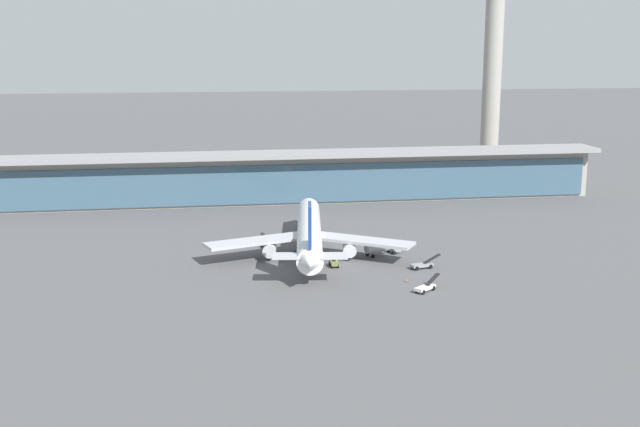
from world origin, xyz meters
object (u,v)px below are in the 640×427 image
(service_truck_by_tail_olive, at_px, (334,263))
(control_tower, at_px, (493,51))
(airliner_on_stand, at_px, (309,233))
(service_truck_on_taxiway_grey, at_px, (423,265))
(service_truck_under_wing_grey, at_px, (267,245))
(safety_cone_alpha, at_px, (406,280))
(service_truck_near_nose_grey, at_px, (381,248))
(service_truck_mid_apron_white, at_px, (426,287))

(service_truck_by_tail_olive, height_order, control_tower, control_tower)
(airliner_on_stand, height_order, service_truck_by_tail_olive, airliner_on_stand)
(airliner_on_stand, xyz_separation_m, service_truck_on_taxiway_grey, (22.01, -14.33, -4.21))
(airliner_on_stand, relative_size, service_truck_under_wing_grey, 8.63)
(service_truck_on_taxiway_grey, relative_size, control_tower, 0.09)
(safety_cone_alpha, bearing_deg, service_truck_on_taxiway_grey, 56.33)
(service_truck_by_tail_olive, bearing_deg, service_truck_under_wing_grey, 125.56)
(control_tower, bearing_deg, service_truck_on_taxiway_grey, -116.59)
(service_truck_near_nose_grey, bearing_deg, control_tower, 58.19)
(control_tower, distance_m, safety_cone_alpha, 142.69)
(service_truck_near_nose_grey, relative_size, service_truck_mid_apron_white, 1.44)
(service_truck_on_taxiway_grey, distance_m, control_tower, 132.70)
(service_truck_on_taxiway_grey, relative_size, safety_cone_alpha, 9.88)
(service_truck_on_taxiway_grey, xyz_separation_m, control_tower, (56.25, 112.37, 42.67))
(service_truck_on_taxiway_grey, bearing_deg, service_truck_by_tail_olive, 167.51)
(airliner_on_stand, bearing_deg, service_truck_near_nose_grey, -9.89)
(service_truck_near_nose_grey, height_order, service_truck_by_tail_olive, service_truck_near_nose_grey)
(service_truck_under_wing_grey, bearing_deg, control_tower, 46.10)
(airliner_on_stand, bearing_deg, service_truck_mid_apron_white, -58.13)
(service_truck_near_nose_grey, xyz_separation_m, safety_cone_alpha, (0.48, -20.25, -1.39))
(service_truck_under_wing_grey, relative_size, safety_cone_alpha, 9.91)
(service_truck_by_tail_olive, bearing_deg, control_tower, 55.49)
(service_truck_by_tail_olive, relative_size, safety_cone_alpha, 4.15)
(service_truck_near_nose_grey, xyz_separation_m, service_truck_by_tail_olive, (-11.99, -7.54, -0.83))
(service_truck_mid_apron_white, xyz_separation_m, service_truck_on_taxiway_grey, (3.72, 15.09, 0.00))
(service_truck_under_wing_grey, relative_size, service_truck_by_tail_olive, 2.39)
(service_truck_near_nose_grey, relative_size, safety_cone_alpha, 12.61)
(airliner_on_stand, bearing_deg, service_truck_by_tail_olive, -69.88)
(airliner_on_stand, distance_m, service_truck_on_taxiway_grey, 26.60)
(service_truck_on_taxiway_grey, xyz_separation_m, safety_cone_alpha, (-5.78, -8.67, -0.49))
(control_tower, bearing_deg, service_truck_near_nose_grey, -121.81)
(service_truck_under_wing_grey, distance_m, service_truck_by_tail_olive, 21.80)
(airliner_on_stand, distance_m, service_truck_by_tail_olive, 11.72)
(service_truck_near_nose_grey, distance_m, service_truck_mid_apron_white, 26.81)
(service_truck_under_wing_grey, relative_size, service_truck_on_taxiway_grey, 1.00)
(service_truck_under_wing_grey, xyz_separation_m, safety_cone_alpha, (25.14, -30.44, -0.49))
(service_truck_on_taxiway_grey, bearing_deg, service_truck_mid_apron_white, -103.86)
(service_truck_mid_apron_white, height_order, control_tower, control_tower)
(control_tower, height_order, safety_cone_alpha, control_tower)
(service_truck_mid_apron_white, bearing_deg, service_truck_by_tail_olive, 127.20)
(service_truck_under_wing_grey, height_order, service_truck_by_tail_olive, service_truck_under_wing_grey)
(airliner_on_stand, xyz_separation_m, service_truck_near_nose_grey, (15.76, -2.75, -3.32))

